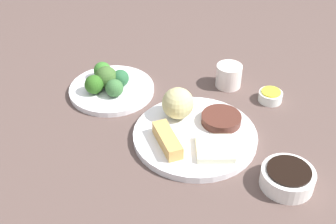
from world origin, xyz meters
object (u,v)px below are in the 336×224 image
at_px(sauce_ramekin_hot_mustard, 270,97).
at_px(teacup, 229,76).
at_px(soy_sauce_bowl, 287,178).
at_px(broccoli_plate, 112,90).
at_px(main_plate, 195,136).

height_order(sauce_ramekin_hot_mustard, teacup, teacup).
xyz_separation_m(soy_sauce_bowl, teacup, (-0.13, 0.33, 0.01)).
distance_m(broccoli_plate, sauce_ramekin_hot_mustard, 0.40).
xyz_separation_m(main_plate, sauce_ramekin_hot_mustard, (0.16, 0.17, 0.00)).
xyz_separation_m(main_plate, broccoli_plate, (-0.23, 0.14, -0.00)).
xyz_separation_m(soy_sauce_bowl, sauce_ramekin_hot_mustard, (-0.03, 0.28, -0.01)).
xyz_separation_m(main_plate, teacup, (0.06, 0.22, 0.02)).
bearing_deg(main_plate, soy_sauce_bowl, -28.88).
bearing_deg(teacup, broccoli_plate, -164.14).
xyz_separation_m(broccoli_plate, teacup, (0.29, 0.08, 0.02)).
xyz_separation_m(broccoli_plate, sauce_ramekin_hot_mustard, (0.39, 0.03, 0.01)).
height_order(broccoli_plate, sauce_ramekin_hot_mustard, sauce_ramekin_hot_mustard).
bearing_deg(soy_sauce_bowl, teacup, 112.19).
bearing_deg(teacup, soy_sauce_bowl, -67.81).
relative_size(main_plate, teacup, 4.17).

